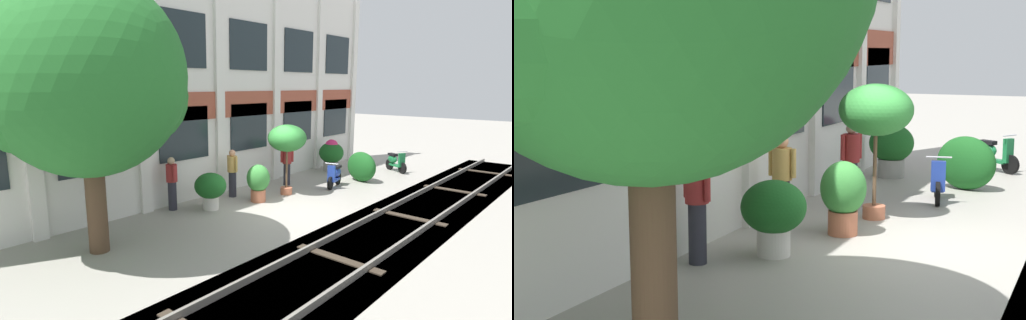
% 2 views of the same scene
% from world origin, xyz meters
% --- Properties ---
extents(ground_plane, '(80.00, 80.00, 0.00)m').
position_xyz_m(ground_plane, '(0.00, 0.00, 0.00)').
color(ground_plane, '#9E998E').
extents(potted_plant_glazed_jar, '(0.98, 0.98, 1.14)m').
position_xyz_m(potted_plant_glazed_jar, '(-1.49, 1.70, 0.68)').
color(potted_plant_glazed_jar, beige).
rests_on(potted_plant_glazed_jar, ground).
extents(potted_plant_tall_urn, '(1.34, 1.34, 2.44)m').
position_xyz_m(potted_plant_tall_urn, '(1.46, 1.07, 1.93)').
color(potted_plant_tall_urn, '#B76647').
rests_on(potted_plant_tall_urn, ground).
extents(potted_plant_fluted_column, '(0.77, 0.77, 1.23)m').
position_xyz_m(potted_plant_fluted_column, '(0.13, 1.19, 0.69)').
color(potted_plant_fluted_column, '#B76647').
rests_on(potted_plant_fluted_column, ground).
extents(potted_plant_stone_basin, '(1.07, 1.07, 1.42)m').
position_xyz_m(potted_plant_stone_basin, '(5.81, 2.01, 0.79)').
color(potted_plant_stone_basin, gray).
rests_on(potted_plant_stone_basin, ground).
extents(scooter_near_curb, '(0.81, 1.24, 0.98)m').
position_xyz_m(scooter_near_curb, '(7.71, -0.10, 0.44)').
color(scooter_near_curb, black).
rests_on(scooter_near_curb, ground).
extents(scooter_second_parked, '(1.36, 0.59, 0.98)m').
position_xyz_m(scooter_second_parked, '(3.53, 0.39, 0.44)').
color(scooter_second_parked, black).
rests_on(scooter_second_parked, ground).
extents(resident_by_doorway, '(0.34, 0.53, 1.63)m').
position_xyz_m(resident_by_doorway, '(-0.05, 2.22, 0.87)').
color(resident_by_doorway, '#282833').
rests_on(resident_by_doorway, ground).
extents(resident_watching_tracks, '(0.47, 0.34, 1.62)m').
position_xyz_m(resident_watching_tracks, '(2.50, 1.88, 0.87)').
color(resident_watching_tracks, '#282833').
rests_on(resident_watching_tracks, ground).
extents(resident_near_plants, '(0.34, 0.51, 1.64)m').
position_xyz_m(resident_near_plants, '(-2.32, 2.50, 0.88)').
color(resident_near_plants, '#282833').
rests_on(resident_near_plants, ground).
extents(topiary_hedge, '(1.05, 1.50, 1.18)m').
position_xyz_m(topiary_hedge, '(4.98, 0.09, 0.59)').
color(topiary_hedge, '#19561E').
rests_on(topiary_hedge, ground).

